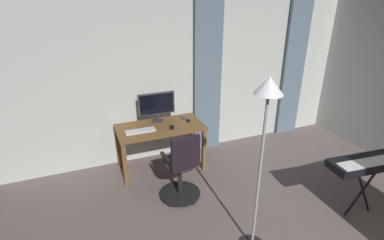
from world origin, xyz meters
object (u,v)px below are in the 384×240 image
(piano_keyboard, at_px, (371,163))
(computer_mouse, at_px, (188,120))
(cell_phone_face_up, at_px, (172,127))
(desk, at_px, (160,132))
(cell_phone_by_monitor, at_px, (183,118))
(floor_lamp, at_px, (265,123))
(office_chair, at_px, (181,169))
(computer_keyboard, at_px, (140,131))
(computer_monitor, at_px, (157,105))

(piano_keyboard, bearing_deg, computer_mouse, -45.59)
(cell_phone_face_up, bearing_deg, computer_mouse, -136.82)
(desk, distance_m, cell_phone_by_monitor, 0.47)
(computer_mouse, relative_size, floor_lamp, 0.05)
(office_chair, xyz_separation_m, computer_mouse, (-0.42, -0.84, 0.29))
(computer_keyboard, distance_m, cell_phone_by_monitor, 0.79)
(computer_keyboard, bearing_deg, computer_mouse, -173.43)
(office_chair, distance_m, floor_lamp, 1.55)
(desk, distance_m, cell_phone_face_up, 0.22)
(office_chair, height_order, floor_lamp, floor_lamp)
(office_chair, relative_size, computer_monitor, 1.74)
(computer_monitor, distance_m, computer_keyboard, 0.52)
(computer_keyboard, xyz_separation_m, computer_mouse, (-0.78, -0.09, 0.01))
(office_chair, height_order, piano_keyboard, office_chair)
(cell_phone_by_monitor, xyz_separation_m, piano_keyboard, (-1.59, 2.11, -0.01))
(desk, xyz_separation_m, piano_keyboard, (-2.02, 1.94, 0.10))
(desk, relative_size, office_chair, 1.30)
(office_chair, bearing_deg, piano_keyboard, -32.77)
(office_chair, relative_size, computer_keyboard, 2.31)
(office_chair, distance_m, computer_monitor, 1.18)
(office_chair, xyz_separation_m, floor_lamp, (-0.44, 1.06, 1.03))
(cell_phone_face_up, relative_size, cell_phone_by_monitor, 1.00)
(cell_phone_by_monitor, relative_size, floor_lamp, 0.07)
(desk, distance_m, piano_keyboard, 2.80)
(office_chair, relative_size, computer_mouse, 9.98)
(desk, distance_m, floor_lamp, 2.14)
(computer_monitor, bearing_deg, floor_lamp, 102.31)
(piano_keyboard, relative_size, floor_lamp, 0.55)
(office_chair, bearing_deg, desk, 88.97)
(cell_phone_by_monitor, height_order, floor_lamp, floor_lamp)
(computer_monitor, bearing_deg, piano_keyboard, 132.96)
(cell_phone_face_up, bearing_deg, computer_keyboard, 17.96)
(piano_keyboard, bearing_deg, desk, -38.14)
(office_chair, xyz_separation_m, computer_monitor, (0.02, -1.05, 0.54))
(office_chair, bearing_deg, computer_monitor, 87.34)
(desk, bearing_deg, floor_lamp, 104.21)
(computer_mouse, height_order, cell_phone_face_up, computer_mouse)
(computer_monitor, bearing_deg, cell_phone_by_monitor, 173.75)
(desk, xyz_separation_m, computer_monitor, (-0.02, -0.21, 0.37))
(cell_phone_face_up, height_order, cell_phone_by_monitor, same)
(floor_lamp, bearing_deg, piano_keyboard, 178.60)
(computer_mouse, relative_size, cell_phone_by_monitor, 0.69)
(computer_monitor, xyz_separation_m, cell_phone_by_monitor, (-0.41, 0.04, -0.26))
(desk, height_order, floor_lamp, floor_lamp)
(computer_mouse, relative_size, cell_phone_face_up, 0.69)
(computer_monitor, distance_m, piano_keyboard, 2.95)
(desk, relative_size, computer_mouse, 12.98)
(computer_mouse, height_order, floor_lamp, floor_lamp)
(floor_lamp, bearing_deg, computer_keyboard, -66.29)
(cell_phone_face_up, bearing_deg, piano_keyboard, 157.70)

